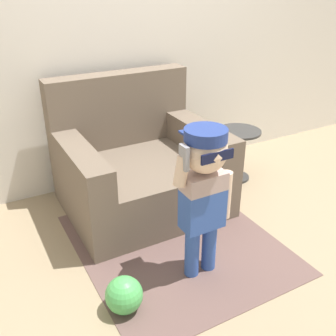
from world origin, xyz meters
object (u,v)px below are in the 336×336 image
side_table (238,150)px  person_child (204,182)px  armchair (138,167)px  toy_ball (124,295)px

side_table → person_child: bearing=-137.2°
armchair → toy_ball: (-0.54, -0.96, -0.21)m
toy_ball → armchair: bearing=60.7°
side_table → toy_ball: size_ratio=2.21×
side_table → toy_ball: (-1.45, -0.92, -0.17)m
armchair → side_table: bearing=-2.1°
toy_ball → side_table: bearing=32.5°
armchair → side_table: armchair is taller
person_child → side_table: (0.93, 0.86, -0.34)m
side_table → toy_ball: side_table is taller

